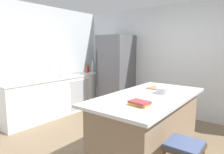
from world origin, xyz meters
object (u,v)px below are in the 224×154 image
refrigerator (116,72)px  gin_bottle (94,68)px  cutting_board (157,88)px  olive_oil_bottle (96,68)px  cookbook_stack (140,103)px  sink_faucet (50,71)px  mixing_bowl (163,91)px  soda_bottle (93,67)px  paper_towel_roll (61,71)px  hot_sauce_bottle (88,69)px  bar_stool (184,153)px  vinegar_bottle (87,68)px  kitchen_island (148,125)px

refrigerator → gin_bottle: bearing=174.9°
cutting_board → olive_oil_bottle: bearing=152.9°
cookbook_stack → cutting_board: 1.05m
sink_faucet → mixing_bowl: size_ratio=1.42×
soda_bottle → cookbook_stack: (2.78, -2.15, -0.10)m
sink_faucet → mixing_bowl: bearing=-0.1°
paper_towel_roll → hot_sauce_bottle: (-0.06, 1.00, -0.05)m
hot_sauce_bottle → bar_stool: bearing=-31.5°
sink_faucet → cookbook_stack: (2.85, -0.76, -0.11)m
paper_towel_roll → hot_sauce_bottle: size_ratio=1.54×
gin_bottle → vinegar_bottle: bearing=-92.7°
cutting_board → bar_stool: bearing=-52.8°
olive_oil_bottle → soda_bottle: 0.21m
olive_oil_bottle → mixing_bowl: olive_oil_bottle is taller
refrigerator → soda_bottle: 0.83m
kitchen_island → paper_towel_roll: 2.77m
kitchen_island → hot_sauce_bottle: 3.16m
gin_bottle → soda_bottle: (0.03, -0.09, 0.02)m
paper_towel_roll → gin_bottle: size_ratio=0.99×
refrigerator → sink_faucet: (-0.89, -1.40, 0.10)m
refrigerator → gin_bottle: (-0.86, 0.08, 0.07)m
refrigerator → gin_bottle: 0.86m
soda_bottle → bar_stool: bearing=-33.3°
soda_bottle → mixing_bowl: bearing=-26.9°
refrigerator → sink_faucet: bearing=-122.4°
soda_bottle → cookbook_stack: soda_bottle is taller
refrigerator → bar_stool: refrigerator is taller
kitchen_island → sink_faucet: size_ratio=6.74×
refrigerator → olive_oil_bottle: size_ratio=7.21×
hot_sauce_bottle → soda_bottle: bearing=46.9°
bar_stool → olive_oil_bottle: olive_oil_bottle is taller
gin_bottle → cutting_board: (2.56, -1.22, -0.09)m
gin_bottle → hot_sauce_bottle: size_ratio=1.56×
refrigerator → olive_oil_bottle: 0.90m
kitchen_island → cutting_board: (-0.10, 0.48, 0.47)m
olive_oil_bottle → cookbook_stack: size_ratio=1.05×
soda_bottle → kitchen_island: bearing=-31.4°
bar_stool → gin_bottle: 4.10m
kitchen_island → soda_bottle: soda_bottle is taller
gin_bottle → olive_oil_bottle: bearing=104.3°
hot_sauce_bottle → olive_oil_bottle: bearing=85.1°
bar_stool → mixing_bowl: size_ratio=3.08×
kitchen_island → olive_oil_bottle: (-2.69, 1.81, 0.55)m
gin_bottle → mixing_bowl: (2.77, -1.48, -0.06)m
bar_stool → gin_bottle: bearing=145.9°
refrigerator → vinegar_bottle: (-0.87, -0.21, 0.07)m
bar_stool → sink_faucet: (-3.40, 0.80, 0.53)m
refrigerator → hot_sauce_bottle: bearing=-173.3°
olive_oil_bottle → hot_sauce_bottle: (-0.02, -0.29, -0.03)m
cookbook_stack → bar_stool: bearing=-4.3°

